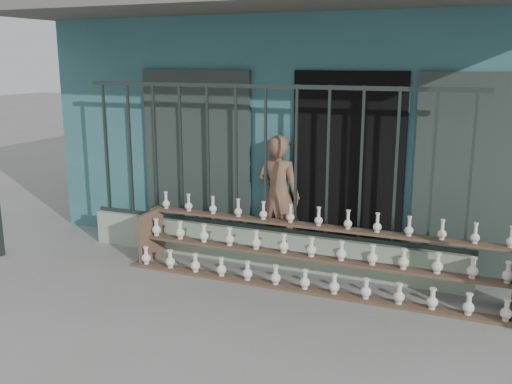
% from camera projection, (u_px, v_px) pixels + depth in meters
% --- Properties ---
extents(ground, '(60.00, 60.00, 0.00)m').
position_uv_depth(ground, '(220.00, 303.00, 6.07)').
color(ground, slate).
extents(workshop_building, '(7.40, 6.60, 3.21)m').
position_uv_depth(workshop_building, '(330.00, 115.00, 9.50)').
color(workshop_building, '#2F5F63').
rests_on(workshop_building, ground).
extents(parapet_wall, '(5.00, 0.20, 0.45)m').
position_uv_depth(parapet_wall, '(265.00, 247.00, 7.19)').
color(parapet_wall, '#8DA089').
rests_on(parapet_wall, ground).
extents(security_fence, '(5.00, 0.04, 1.80)m').
position_uv_depth(security_fence, '(265.00, 159.00, 6.93)').
color(security_fence, '#283330').
rests_on(security_fence, parapet_wall).
extents(shelf_rack, '(4.50, 0.68, 0.85)m').
position_uv_depth(shelf_rack, '(311.00, 254.00, 6.51)').
color(shelf_rack, brown).
rests_on(shelf_rack, ground).
extents(elderly_woman, '(0.62, 0.43, 1.61)m').
position_uv_depth(elderly_woman, '(278.00, 197.00, 7.34)').
color(elderly_woman, brown).
rests_on(elderly_woman, ground).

